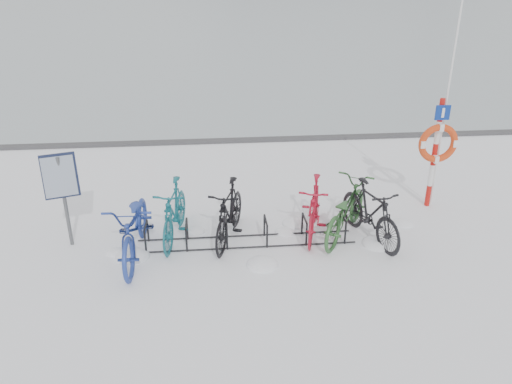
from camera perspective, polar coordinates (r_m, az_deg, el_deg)
name	(u,v)px	position (r m, az deg, el deg)	size (l,w,h in m)	color
ground	(246,242)	(9.27, -1.12, -5.77)	(900.00, 900.00, 0.00)	white
quay_edge	(230,141)	(14.66, -2.96, 5.89)	(400.00, 0.25, 0.10)	#3F3F42
bike_rack	(246,234)	(9.18, -1.13, -4.79)	(4.00, 0.48, 0.46)	black
info_board	(61,181)	(9.26, -21.40, 1.14)	(0.62, 0.38, 1.75)	#595B5E
lifebuoy_station	(438,143)	(10.74, 20.06, 5.24)	(0.81, 0.23, 4.21)	#B7130E
bike_0	(136,225)	(8.87, -13.61, -3.66)	(0.78, 2.24, 1.18)	navy
bike_1	(174,210)	(9.30, -9.34, -2.08)	(0.53, 1.88, 1.13)	#135D69
bike_2	(229,211)	(9.15, -3.10, -2.20)	(0.53, 1.89, 1.13)	black
bike_3	(314,206)	(9.41, 6.66, -1.65)	(0.52, 1.84, 1.11)	#AD1429
bike_4	(345,208)	(9.47, 10.17, -1.85)	(0.71, 2.04, 1.07)	#2E5B2D
bike_5	(370,211)	(9.40, 12.95, -2.11)	(0.53, 1.87, 1.12)	black
snow_drifts	(266,244)	(9.20, 1.16, -6.01)	(5.89, 1.98, 0.21)	white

